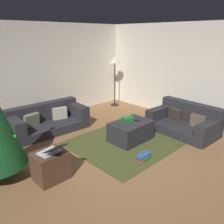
% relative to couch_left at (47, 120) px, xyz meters
% --- Properties ---
extents(ground_plane, '(6.40, 6.40, 0.00)m').
position_rel_couch_left_xyz_m(ground_plane, '(0.16, -2.24, -0.26)').
color(ground_plane, brown).
extents(rear_partition, '(6.40, 0.12, 2.60)m').
position_rel_couch_left_xyz_m(rear_partition, '(0.16, 0.90, 1.04)').
color(rear_partition, silver).
rests_on(rear_partition, ground_plane).
extents(corner_partition, '(0.12, 6.40, 2.60)m').
position_rel_couch_left_xyz_m(corner_partition, '(3.30, -2.24, 1.04)').
color(corner_partition, silver).
rests_on(corner_partition, ground_plane).
extents(couch_left, '(1.91, 0.95, 0.65)m').
position_rel_couch_left_xyz_m(couch_left, '(0.00, 0.00, 0.00)').
color(couch_left, '#26262B').
rests_on(couch_left, ground_plane).
extents(couch_right, '(1.01, 1.65, 0.69)m').
position_rel_couch_left_xyz_m(couch_right, '(2.42, -2.41, 0.00)').
color(couch_right, '#26262B').
rests_on(couch_right, ground_plane).
extents(ottoman, '(0.93, 0.63, 0.43)m').
position_rel_couch_left_xyz_m(ottoman, '(1.09, -1.82, -0.04)').
color(ottoman, '#26262B').
rests_on(ottoman, ground_plane).
extents(gift_box, '(0.28, 0.24, 0.10)m').
position_rel_couch_left_xyz_m(gift_box, '(1.06, -1.74, 0.23)').
color(gift_box, '#19662D').
rests_on(gift_box, ottoman).
extents(tv_remote, '(0.13, 0.16, 0.02)m').
position_rel_couch_left_xyz_m(tv_remote, '(1.23, -1.84, 0.19)').
color(tv_remote, black).
rests_on(tv_remote, ottoman).
extents(side_table, '(0.52, 0.44, 0.48)m').
position_rel_couch_left_xyz_m(side_table, '(-0.97, -1.89, -0.02)').
color(side_table, '#4C3323').
rests_on(side_table, ground_plane).
extents(laptop, '(0.39, 0.46, 0.19)m').
position_rel_couch_left_xyz_m(laptop, '(-0.96, -1.95, 0.28)').
color(laptop, silver).
rests_on(laptop, side_table).
extents(book_stack, '(0.30, 0.22, 0.12)m').
position_rel_couch_left_xyz_m(book_stack, '(0.61, -2.56, -0.20)').
color(book_stack, '#B7332D').
rests_on(book_stack, ground_plane).
extents(corner_lamp, '(0.36, 0.36, 1.66)m').
position_rel_couch_left_xyz_m(corner_lamp, '(2.72, 0.37, 1.15)').
color(corner_lamp, black).
rests_on(corner_lamp, ground_plane).
extents(area_rug, '(2.60, 2.00, 0.01)m').
position_rel_couch_left_xyz_m(area_rug, '(1.09, -1.82, -0.26)').
color(area_rug, '#40471F').
rests_on(area_rug, ground_plane).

